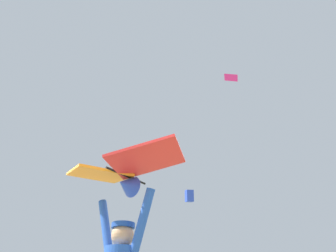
% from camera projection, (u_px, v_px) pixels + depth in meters
% --- Properties ---
extents(held_stunt_kite, '(1.61, 1.03, 0.39)m').
position_uv_depth(held_stunt_kite, '(123.00, 172.00, 3.47)').
color(held_stunt_kite, black).
extents(distant_kite_magenta_mid_right, '(0.96, 0.97, 0.31)m').
position_uv_depth(distant_kite_magenta_mid_right, '(231.00, 77.00, 16.76)').
color(distant_kite_magenta_mid_right, '#DB2393').
extents(distant_kite_blue_high_left, '(1.22, 1.34, 1.46)m').
position_uv_depth(distant_kite_blue_high_left, '(189.00, 196.00, 35.48)').
color(distant_kite_blue_high_left, blue).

